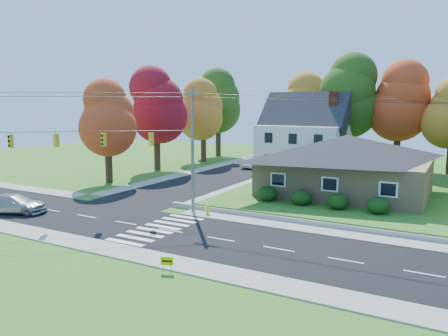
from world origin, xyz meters
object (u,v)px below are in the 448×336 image
object	(u,v)px
silver_sedan	(14,204)
white_car	(253,162)
ranch_house	(345,164)
fire_hydrant	(208,210)

from	to	relation	value
silver_sedan	white_car	distance (m)	32.72
ranch_house	fire_hydrant	size ratio (longest dim) A/B	16.54
silver_sedan	fire_hydrant	bearing A→B (deg)	-85.06
fire_hydrant	white_car	bearing A→B (deg)	107.39
ranch_house	fire_hydrant	distance (m)	13.93
white_car	fire_hydrant	xyz separation A→B (m)	(7.90, -25.23, -0.41)
fire_hydrant	silver_sedan	bearing A→B (deg)	-153.37
white_car	fire_hydrant	size ratio (longest dim) A/B	5.61
ranch_house	silver_sedan	xyz separation A→B (m)	(-21.81, -18.00, -2.51)
silver_sedan	white_car	bearing A→B (deg)	-32.16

